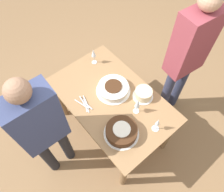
# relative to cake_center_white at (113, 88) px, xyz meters

# --- Properties ---
(ground_plane) EXTENTS (12.00, 12.00, 0.00)m
(ground_plane) POSITION_rel_cake_center_white_xyz_m (0.07, -0.07, -0.80)
(ground_plane) COLOR #8E6B47
(dining_table) EXTENTS (1.34, 0.83, 0.76)m
(dining_table) POSITION_rel_cake_center_white_xyz_m (0.07, -0.07, -0.17)
(dining_table) COLOR #9E754C
(dining_table) RESTS_ON ground_plane
(cake_center_white) EXTENTS (0.37, 0.37, 0.09)m
(cake_center_white) POSITION_rel_cake_center_white_xyz_m (0.00, 0.00, 0.00)
(cake_center_white) COLOR white
(cake_center_white) RESTS_ON dining_table
(cake_front_chocolate) EXTENTS (0.34, 0.34, 0.11)m
(cake_front_chocolate) POSITION_rel_cake_center_white_xyz_m (0.42, -0.26, 0.01)
(cake_front_chocolate) COLOR white
(cake_front_chocolate) RESTS_ON dining_table
(cake_back_decorated) EXTENTS (0.22, 0.22, 0.10)m
(cake_back_decorated) POSITION_rel_cake_center_white_xyz_m (0.25, 0.19, 0.01)
(cake_back_decorated) COLOR white
(cake_back_decorated) RESTS_ON dining_table
(wine_glass_near) EXTENTS (0.07, 0.07, 0.20)m
(wine_glass_near) POSITION_rel_cake_center_white_xyz_m (0.59, 0.03, 0.09)
(wine_glass_near) COLOR silver
(wine_glass_near) RESTS_ON dining_table
(wine_glass_far) EXTENTS (0.06, 0.06, 0.22)m
(wine_glass_far) POSITION_rel_cake_center_white_xyz_m (0.34, 0.02, 0.11)
(wine_glass_far) COLOR silver
(wine_glass_far) RESTS_ON dining_table
(wine_glass_extra) EXTENTS (0.06, 0.06, 0.21)m
(wine_glass_extra) POSITION_rel_cake_center_white_xyz_m (-0.45, 0.09, 0.10)
(wine_glass_extra) COLOR silver
(wine_glass_extra) RESTS_ON dining_table
(fork_pile) EXTENTS (0.22, 0.11, 0.02)m
(fork_pile) POSITION_rel_cake_center_white_xyz_m (-0.06, -0.33, -0.03)
(fork_pile) COLOR silver
(fork_pile) RESTS_ON dining_table
(person_cutting) EXTENTS (0.23, 0.41, 1.63)m
(person_cutting) POSITION_rel_cake_center_white_xyz_m (0.00, -0.81, 0.18)
(person_cutting) COLOR #232328
(person_cutting) RESTS_ON ground_plane
(person_watching) EXTENTS (0.27, 0.42, 1.77)m
(person_watching) POSITION_rel_cake_center_white_xyz_m (0.29, 0.73, 0.27)
(person_watching) COLOR #2D334C
(person_watching) RESTS_ON ground_plane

